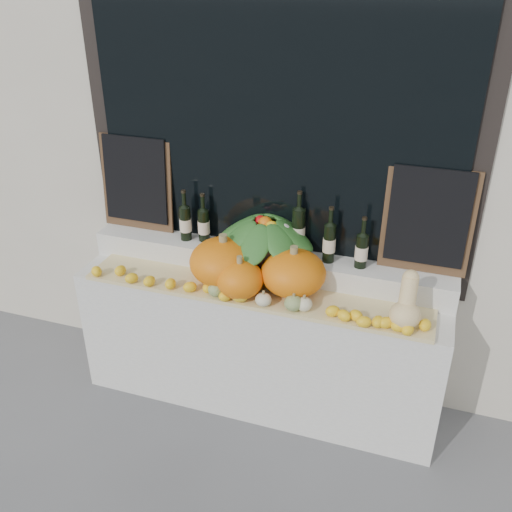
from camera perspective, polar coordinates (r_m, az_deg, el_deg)
storefront_facade at (r=3.71m, az=4.20°, el=21.33°), size 7.00×0.94×4.50m
display_sill at (r=3.75m, az=0.37°, el=-8.65°), size 2.30×0.55×0.88m
rear_tier at (r=3.59m, az=1.14°, el=-0.63°), size 2.30×0.25×0.16m
straw_bedding at (r=3.39m, az=-0.27°, el=-3.76°), size 2.10×0.32×0.02m
pumpkin_left at (r=3.42m, az=-3.24°, el=-0.59°), size 0.54×0.54×0.28m
pumpkin_right at (r=3.32m, az=3.74°, el=-1.70°), size 0.39×0.39×0.26m
pumpkin_center at (r=3.29m, az=-1.62°, el=-2.35°), size 0.34×0.34×0.22m
butternut_squash at (r=3.14m, az=14.80°, el=-4.86°), size 0.17×0.22×0.30m
decorative_gourds at (r=3.25m, az=0.25°, el=-4.02°), size 0.62×0.13×0.16m
lemon_heap at (r=3.28m, az=-0.89°, el=-4.08°), size 2.20×0.16×0.06m
produce_bowl at (r=3.48m, az=0.92°, el=2.17°), size 0.65×0.65×0.25m
wine_bottle_far_left at (r=3.67m, az=-7.07°, el=3.33°), size 0.08×0.08×0.34m
wine_bottle_near_left at (r=3.65m, az=-5.25°, el=3.13°), size 0.08×0.08×0.32m
wine_bottle_tall at (r=3.47m, az=4.25°, el=2.53°), size 0.08×0.08×0.41m
wine_bottle_near_right at (r=3.40m, az=7.33°, el=1.35°), size 0.08×0.08×0.35m
wine_bottle_far_right at (r=3.38m, az=10.51°, el=0.56°), size 0.08×0.08×0.32m
chalkboard_left at (r=3.81m, az=-11.91°, el=7.29°), size 0.50×0.08×0.62m
chalkboard_right at (r=3.34m, az=16.83°, el=3.52°), size 0.50×0.08×0.62m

